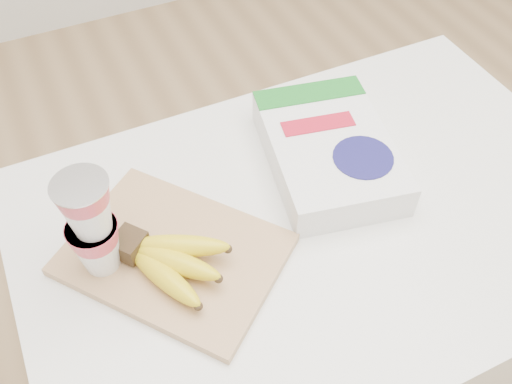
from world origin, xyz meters
The scene contains 5 objects.
table centered at (0.00, 0.00, 0.38)m, with size 1.02×0.68×0.77m, color white.
cutting_board centered at (-0.26, 0.02, 0.77)m, with size 0.24×0.33×0.02m, color tan.
bananas centered at (-0.28, -0.01, 0.80)m, with size 0.18×0.19×0.06m.
yogurt_stack centered at (-0.36, 0.05, 0.88)m, with size 0.08×0.08×0.18m.
cereal_box centered at (0.06, 0.10, 0.80)m, with size 0.26×0.34×0.07m.
Camera 1 is at (-0.36, -0.50, 1.52)m, focal length 40.00 mm.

